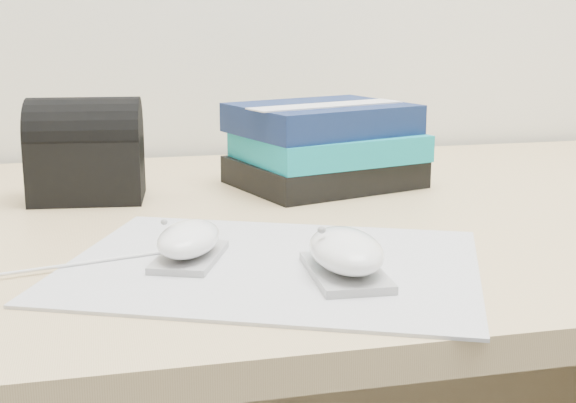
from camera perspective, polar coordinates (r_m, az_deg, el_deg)
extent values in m
cube|color=tan|center=(0.97, 5.03, -1.25)|extent=(1.60, 0.80, 0.03)
cube|color=tan|center=(1.44, -0.16, -11.76)|extent=(1.52, 0.03, 0.35)
cube|color=#9B9CA3|center=(0.73, -1.15, -4.54)|extent=(0.46, 0.41, 0.00)
cube|color=#9F9EA1|center=(0.75, -7.02, -3.93)|extent=(0.09, 0.11, 0.01)
ellipsoid|color=white|center=(0.74, -7.06, -2.64)|extent=(0.09, 0.11, 0.03)
ellipsoid|color=gray|center=(0.74, -8.80, -1.45)|extent=(0.01, 0.01, 0.01)
cube|color=#9D9EA0|center=(0.70, 4.12, -5.03)|extent=(0.07, 0.11, 0.01)
ellipsoid|color=white|center=(0.69, 4.14, -3.47)|extent=(0.07, 0.11, 0.03)
ellipsoid|color=gray|center=(0.68, 2.40, -2.03)|extent=(0.01, 0.01, 0.01)
cylinder|color=silver|center=(0.75, -16.88, -4.57)|extent=(0.23, 0.06, 0.00)
cube|color=black|center=(1.08, 2.57, 2.12)|extent=(0.26, 0.23, 0.04)
cube|color=#0E92A1|center=(1.07, 2.91, 3.96)|extent=(0.26, 0.22, 0.03)
cube|color=#11224F|center=(1.07, 2.41, 5.92)|extent=(0.26, 0.23, 0.04)
cube|color=silver|center=(1.05, 2.77, 6.85)|extent=(0.22, 0.11, 0.00)
cube|color=black|center=(1.02, -14.08, 2.27)|extent=(0.15, 0.11, 0.08)
cylinder|color=black|center=(1.01, -14.21, 4.58)|extent=(0.15, 0.11, 0.09)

